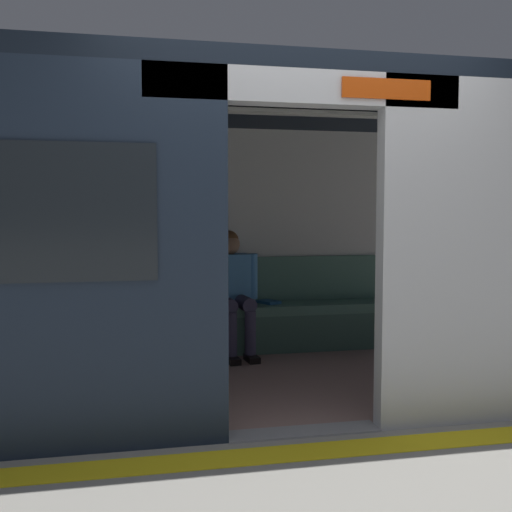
{
  "coord_description": "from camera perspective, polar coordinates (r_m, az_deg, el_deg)",
  "views": [
    {
      "loc": [
        1.03,
        3.49,
        1.36
      ],
      "look_at": [
        0.04,
        -1.23,
        1.01
      ],
      "focal_mm": 42.31,
      "sensor_mm": 36.0,
      "label": 1
    }
  ],
  "objects": [
    {
      "name": "book",
      "position": [
        5.99,
        1.18,
        -4.36
      ],
      "size": [
        0.24,
        0.27,
        0.03
      ],
      "primitive_type": "cube",
      "rotation": [
        0.0,
        0.0,
        0.51
      ],
      "color": "#26598C",
      "rests_on": "bench_seat"
    },
    {
      "name": "bench_seat",
      "position": [
        5.86,
        -1.56,
        -5.75
      ],
      "size": [
        3.36,
        0.44,
        0.46
      ],
      "color": "#4C7566",
      "rests_on": "ground_plane"
    },
    {
      "name": "ground_plane",
      "position": [
        3.89,
        4.48,
        -16.28
      ],
      "size": [
        60.0,
        60.0,
        0.0
      ],
      "primitive_type": "plane",
      "color": "gray"
    },
    {
      "name": "platform_edge_strip",
      "position": [
        3.62,
        5.88,
        -17.83
      ],
      "size": [
        8.0,
        0.24,
        0.01
      ],
      "primitive_type": "cube",
      "color": "yellow",
      "rests_on": "ground_plane"
    },
    {
      "name": "handbag",
      "position": [
        5.8,
        -5.94,
        -3.95
      ],
      "size": [
        0.26,
        0.15,
        0.17
      ],
      "color": "black",
      "rests_on": "bench_seat"
    },
    {
      "name": "person_seated",
      "position": [
        5.75,
        -2.33,
        -2.65
      ],
      "size": [
        0.55,
        0.7,
        1.18
      ],
      "color": "#4C8CC6",
      "rests_on": "ground_plane"
    },
    {
      "name": "train_car",
      "position": [
        4.78,
        -0.15,
        6.12
      ],
      "size": [
        6.4,
        2.7,
        2.31
      ],
      "color": "silver",
      "rests_on": "ground_plane"
    },
    {
      "name": "grab_pole_door",
      "position": [
        4.0,
        -3.0,
        0.24
      ],
      "size": [
        0.04,
        0.04,
        2.17
      ],
      "primitive_type": "cylinder",
      "color": "silver",
      "rests_on": "ground_plane"
    }
  ]
}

